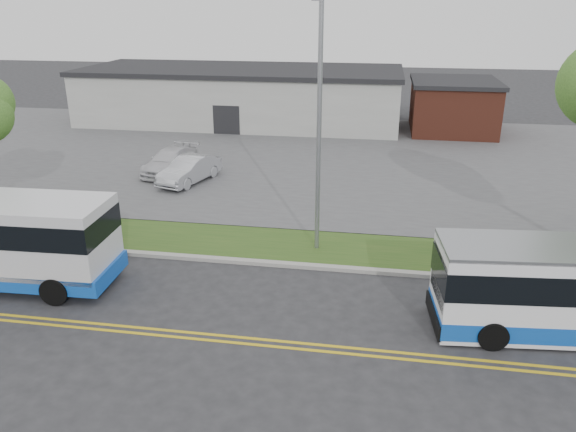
% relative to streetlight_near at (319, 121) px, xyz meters
% --- Properties ---
extents(ground, '(140.00, 140.00, 0.00)m').
position_rel_streetlight_near_xyz_m(ground, '(-3.00, -2.73, -5.23)').
color(ground, '#28282B').
rests_on(ground, ground).
extents(lane_line_north, '(70.00, 0.12, 0.01)m').
position_rel_streetlight_near_xyz_m(lane_line_north, '(-3.00, -6.58, -5.23)').
color(lane_line_north, gold).
rests_on(lane_line_north, ground).
extents(lane_line_south, '(70.00, 0.12, 0.01)m').
position_rel_streetlight_near_xyz_m(lane_line_south, '(-3.00, -6.88, -5.23)').
color(lane_line_south, gold).
rests_on(lane_line_south, ground).
extents(curb, '(80.00, 0.30, 0.15)m').
position_rel_streetlight_near_xyz_m(curb, '(-3.00, -1.63, -5.16)').
color(curb, '#9E9B93').
rests_on(curb, ground).
extents(verge, '(80.00, 3.30, 0.10)m').
position_rel_streetlight_near_xyz_m(verge, '(-3.00, 0.17, -5.18)').
color(verge, '#2B4E1A').
rests_on(verge, ground).
extents(parking_lot, '(80.00, 25.00, 0.10)m').
position_rel_streetlight_near_xyz_m(parking_lot, '(-3.00, 14.27, -5.18)').
color(parking_lot, '#4C4C4F').
rests_on(parking_lot, ground).
extents(commercial_building, '(25.40, 10.40, 4.35)m').
position_rel_streetlight_near_xyz_m(commercial_building, '(-9.00, 24.27, -3.05)').
color(commercial_building, '#9E9E99').
rests_on(commercial_building, ground).
extents(brick_wing, '(6.30, 7.30, 3.90)m').
position_rel_streetlight_near_xyz_m(brick_wing, '(7.50, 23.27, -3.27)').
color(brick_wing, brown).
rests_on(brick_wing, ground).
extents(streetlight_near, '(0.35, 1.53, 9.50)m').
position_rel_streetlight_near_xyz_m(streetlight_near, '(0.00, 0.00, 0.00)').
color(streetlight_near, gray).
rests_on(streetlight_near, verge).
extents(shuttle_bus, '(8.26, 3.01, 3.12)m').
position_rel_streetlight_near_xyz_m(shuttle_bus, '(-9.98, -4.50, -3.56)').
color(shuttle_bus, '#114DB8').
rests_on(shuttle_bus, ground).
extents(pedestrian, '(0.72, 0.56, 1.74)m').
position_rel_streetlight_near_xyz_m(pedestrian, '(-13.64, -0.33, -4.26)').
color(pedestrian, black).
rests_on(pedestrian, verge).
extents(parked_car_a, '(2.64, 4.52, 1.41)m').
position_rel_streetlight_near_xyz_m(parked_car_a, '(-7.86, 7.55, -4.43)').
color(parked_car_a, '#B6B7BE').
rests_on(parked_car_a, parking_lot).
extents(parked_car_b, '(2.48, 4.85, 1.35)m').
position_rel_streetlight_near_xyz_m(parked_car_b, '(-9.56, 9.18, -4.46)').
color(parked_car_b, silver).
rests_on(parked_car_b, parking_lot).
extents(grocery_bag_right, '(0.32, 0.32, 0.32)m').
position_rel_streetlight_near_xyz_m(grocery_bag_right, '(-13.34, -0.08, -4.97)').
color(grocery_bag_right, white).
rests_on(grocery_bag_right, verge).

